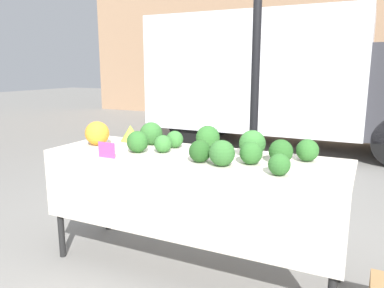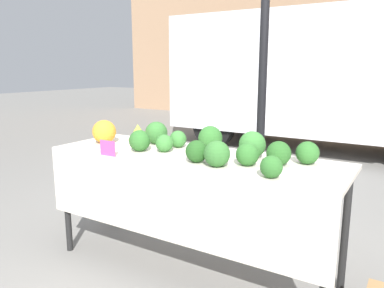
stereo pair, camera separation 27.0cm
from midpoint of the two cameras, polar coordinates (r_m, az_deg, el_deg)
ground_plane at (r=3.05m, az=2.67°, el=-18.36°), size 40.00×40.00×0.00m
building_facade at (r=11.61m, az=26.45°, el=18.78°), size 16.00×0.60×6.41m
tent_pole at (r=3.21m, az=12.91°, el=4.75°), size 0.07×0.07×2.31m
parked_truck at (r=7.44m, az=18.48°, el=9.65°), size 5.22×2.11×2.48m
market_table at (r=2.69m, az=2.14°, el=-4.49°), size 2.19×0.71×0.90m
orange_cauliflower at (r=3.17m, az=-10.89°, el=1.84°), size 0.20×0.20×0.20m
romanesco_head at (r=3.28m, az=-5.93°, el=1.81°), size 0.17×0.17×0.14m
broccoli_head_0 at (r=2.48m, az=3.83°, el=-1.17°), size 0.15×0.15×0.15m
broccoli_head_1 at (r=2.39m, az=7.06°, el=-1.53°), size 0.17×0.17×0.17m
broccoli_head_2 at (r=2.87m, az=5.49°, el=0.89°), size 0.19×0.19×0.19m
broccoli_head_3 at (r=3.09m, az=-2.98°, el=1.69°), size 0.19×0.19×0.19m
broccoli_head_4 at (r=2.79m, az=-1.49°, el=0.09°), size 0.13×0.13×0.13m
broccoli_head_5 at (r=2.45m, az=11.58°, el=-1.60°), size 0.15×0.15×0.15m
broccoli_head_6 at (r=2.95m, az=0.46°, el=0.74°), size 0.13×0.13×0.13m
broccoli_head_7 at (r=2.21m, az=15.45°, el=-3.42°), size 0.13×0.13×0.13m
broccoli_head_8 at (r=2.50m, az=16.11°, el=-1.42°), size 0.16×0.16×0.16m
broccoli_head_9 at (r=2.82m, az=-5.30°, el=0.48°), size 0.16×0.16×0.16m
broccoli_head_10 at (r=2.59m, az=20.08°, el=-1.31°), size 0.15×0.15×0.15m
broccoli_head_11 at (r=2.66m, az=12.06°, el=-0.13°), size 0.19×0.19×0.19m
price_sign at (r=2.71m, az=-9.99°, el=-0.67°), size 0.14×0.01×0.11m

